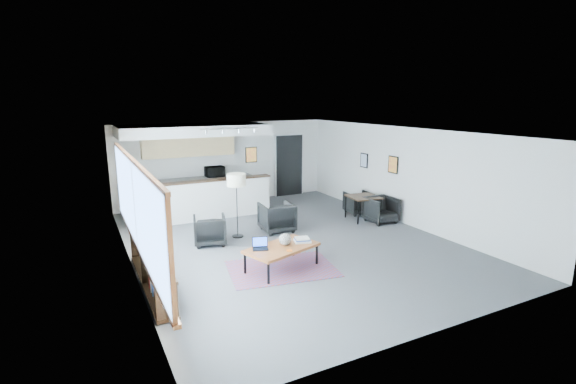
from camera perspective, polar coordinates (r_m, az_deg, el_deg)
name	(u,v)px	position (r m, az deg, el deg)	size (l,w,h in m)	color
room	(288,188)	(9.65, -0.01, 0.52)	(7.02, 9.02, 2.62)	#474749
window	(135,208)	(7.77, -20.13, -2.06)	(0.10, 5.95, 1.66)	#8CBFFF
console	(151,270)	(8.00, -18.20, -10.04)	(0.35, 3.00, 0.80)	black
kitchenette	(195,166)	(12.64, -12.63, 3.47)	(4.20, 1.96, 2.60)	white
doorway	(289,165)	(14.59, 0.11, 3.75)	(1.10, 0.12, 2.15)	black
track_light	(230,130)	(11.25, -7.90, 8.45)	(1.60, 0.07, 0.15)	silver
wall_art_lower	(393,165)	(11.87, 14.18, 3.65)	(0.03, 0.38, 0.48)	black
wall_art_upper	(364,160)	(12.87, 10.36, 4.27)	(0.03, 0.34, 0.44)	black
kilim_rug	(282,269)	(8.46, -0.84, -10.45)	(2.31, 1.78, 0.01)	#542E42
coffee_table	(282,248)	(8.30, -0.85, -7.70)	(1.62, 1.19, 0.47)	brown
laptop	(260,245)	(8.19, -3.83, -7.28)	(0.36, 0.33, 0.21)	black
ceramic_pot	(285,239)	(8.32, -0.39, -6.50)	(0.25, 0.25, 0.25)	gray
book_stack	(302,240)	(8.54, 1.97, -6.54)	(0.38, 0.34, 0.10)	silver
coaster	(289,250)	(8.07, 0.18, -8.00)	(0.14, 0.14, 0.01)	#E5590C
armchair_left	(210,229)	(9.90, -10.67, -4.95)	(0.72, 0.68, 0.74)	black
armchair_right	(277,216)	(10.65, -1.54, -3.25)	(0.80, 0.75, 0.82)	black
floor_lamp	(236,182)	(10.06, -7.08, 1.33)	(0.56, 0.56, 1.58)	black
dining_table	(363,198)	(11.80, 10.26, -0.85)	(0.88, 0.88, 0.67)	black
dining_chair_near	(381,211)	(11.70, 12.62, -2.50)	(0.64, 0.60, 0.66)	black
dining_chair_far	(358,203)	(12.49, 9.59, -1.54)	(0.59, 0.55, 0.61)	black
microwave	(215,171)	(13.30, -9.99, 2.91)	(0.57, 0.32, 0.39)	black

